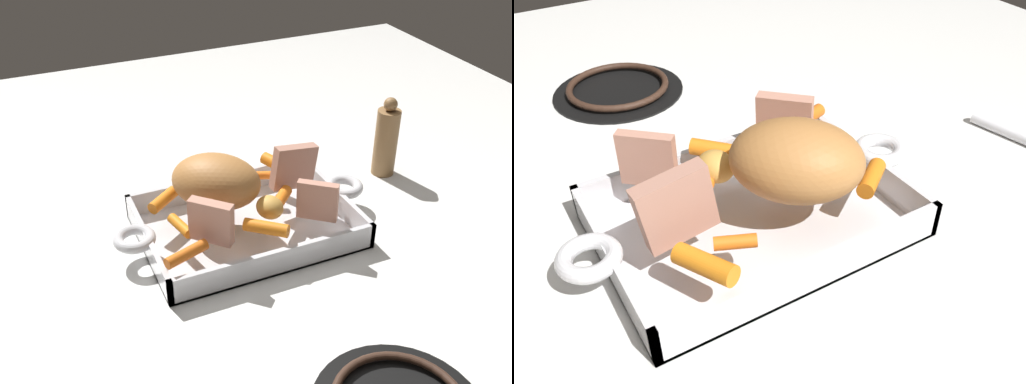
# 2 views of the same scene
# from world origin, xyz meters

# --- Properties ---
(ground_plane) EXTENTS (1.76, 1.76, 0.00)m
(ground_plane) POSITION_xyz_m (0.00, 0.00, 0.00)
(ground_plane) COLOR white
(roasting_dish) EXTENTS (0.44, 0.25, 0.05)m
(roasting_dish) POSITION_xyz_m (0.00, 0.00, 0.01)
(roasting_dish) COLOR silver
(roasting_dish) RESTS_ON ground_plane
(pork_roast) EXTENTS (0.18, 0.18, 0.09)m
(pork_roast) POSITION_xyz_m (0.04, -0.03, 0.09)
(pork_roast) COLOR #B9783E
(pork_roast) RESTS_ON roasting_dish
(roast_slice_thin) EXTENTS (0.06, 0.05, 0.07)m
(roast_slice_thin) POSITION_xyz_m (-0.09, 0.07, 0.08)
(roast_slice_thin) COLOR tan
(roast_slice_thin) RESTS_ON roasting_dish
(roast_slice_thick) EXTENTS (0.09, 0.02, 0.09)m
(roast_slice_thick) POSITION_xyz_m (-0.10, -0.03, 0.09)
(roast_slice_thick) COLOR tan
(roast_slice_thick) RESTS_ON roasting_dish
(roast_slice_outer) EXTENTS (0.06, 0.06, 0.07)m
(roast_slice_outer) POSITION_xyz_m (0.08, 0.06, 0.08)
(roast_slice_outer) COLOR tan
(roast_slice_outer) RESTS_ON roasting_dish
(baby_carrot_northeast) EXTENTS (0.05, 0.05, 0.02)m
(baby_carrot_northeast) POSITION_xyz_m (-0.06, 0.01, 0.06)
(baby_carrot_northeast) COLOR orange
(baby_carrot_northeast) RESTS_ON roasting_dish
(baby_carrot_center_right) EXTENTS (0.06, 0.05, 0.02)m
(baby_carrot_center_right) POSITION_xyz_m (0.12, -0.06, 0.06)
(baby_carrot_center_right) COLOR orange
(baby_carrot_center_right) RESTS_ON roasting_dish
(baby_carrot_southeast) EXTENTS (0.05, 0.03, 0.01)m
(baby_carrot_southeast) POSITION_xyz_m (-0.06, -0.07, 0.06)
(baby_carrot_southeast) COLOR orange
(baby_carrot_southeast) RESTS_ON roasting_dish
(baby_carrot_northwest) EXTENTS (0.07, 0.06, 0.02)m
(baby_carrot_northwest) POSITION_xyz_m (0.00, 0.08, 0.06)
(baby_carrot_northwest) COLOR orange
(baby_carrot_northwest) RESTS_ON roasting_dish
(baby_carrot_short) EXTENTS (0.07, 0.04, 0.02)m
(baby_carrot_short) POSITION_xyz_m (0.13, 0.09, 0.06)
(baby_carrot_short) COLOR orange
(baby_carrot_short) RESTS_ON roasting_dish
(baby_carrot_long) EXTENTS (0.05, 0.07, 0.03)m
(baby_carrot_long) POSITION_xyz_m (-0.10, -0.09, 0.06)
(baby_carrot_long) COLOR orange
(baby_carrot_long) RESTS_ON roasting_dish
(baby_carrot_southwest) EXTENTS (0.03, 0.06, 0.02)m
(baby_carrot_southwest) POSITION_xyz_m (0.12, 0.02, 0.06)
(baby_carrot_southwest) COLOR orange
(baby_carrot_southwest) RESTS_ON roasting_dish
(potato_whole) EXTENTS (0.05, 0.06, 0.04)m
(potato_whole) POSITION_xyz_m (-0.02, 0.04, 0.07)
(potato_whole) COLOR gold
(potato_whole) RESTS_ON roasting_dish
(pepper_mill) EXTENTS (0.04, 0.04, 0.16)m
(pepper_mill) POSITION_xyz_m (-0.32, -0.07, 0.07)
(pepper_mill) COLOR olive
(pepper_mill) RESTS_ON ground_plane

